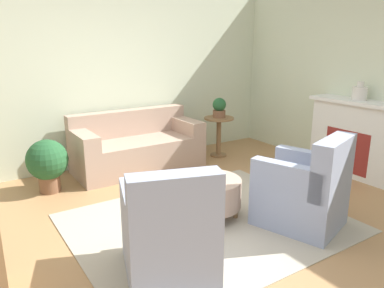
{
  "coord_description": "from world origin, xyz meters",
  "views": [
    {
      "loc": [
        -2.17,
        -3.0,
        1.92
      ],
      "look_at": [
        0.15,
        0.55,
        0.75
      ],
      "focal_mm": 35.0,
      "sensor_mm": 36.0,
      "label": 1
    }
  ],
  "objects_px": {
    "armchair_right": "(305,192)",
    "couch": "(137,148)",
    "ottoman_table": "(209,192)",
    "vase_mantel_near": "(360,93)",
    "side_table": "(219,130)",
    "armchair_left": "(169,235)",
    "potted_plant_on_side_table": "(219,108)",
    "potted_plant_floor": "(47,162)"
  },
  "relations": [
    {
      "from": "side_table",
      "to": "armchair_left",
      "type": "bearing_deg",
      "value": -133.77
    },
    {
      "from": "side_table",
      "to": "potted_plant_floor",
      "type": "height_order",
      "value": "potted_plant_floor"
    },
    {
      "from": "armchair_right",
      "to": "potted_plant_floor",
      "type": "distance_m",
      "value": 3.21
    },
    {
      "from": "couch",
      "to": "potted_plant_on_side_table",
      "type": "xyz_separation_m",
      "value": [
        1.45,
        -0.17,
        0.51
      ]
    },
    {
      "from": "side_table",
      "to": "potted_plant_floor",
      "type": "distance_m",
      "value": 2.82
    },
    {
      "from": "armchair_left",
      "to": "couch",
      "type": "bearing_deg",
      "value": 70.09
    },
    {
      "from": "couch",
      "to": "potted_plant_floor",
      "type": "distance_m",
      "value": 1.39
    },
    {
      "from": "armchair_right",
      "to": "ottoman_table",
      "type": "xyz_separation_m",
      "value": [
        -0.71,
        0.75,
        -0.1
      ]
    },
    {
      "from": "potted_plant_floor",
      "to": "ottoman_table",
      "type": "bearing_deg",
      "value": -52.23
    },
    {
      "from": "armchair_right",
      "to": "side_table",
      "type": "distance_m",
      "value": 2.64
    },
    {
      "from": "side_table",
      "to": "ottoman_table",
      "type": "bearing_deg",
      "value": -129.76
    },
    {
      "from": "armchair_right",
      "to": "potted_plant_floor",
      "type": "xyz_separation_m",
      "value": [
        -2.05,
        2.47,
        0.02
      ]
    },
    {
      "from": "ottoman_table",
      "to": "armchair_left",
      "type": "bearing_deg",
      "value": -141.53
    },
    {
      "from": "ottoman_table",
      "to": "potted_plant_on_side_table",
      "type": "distance_m",
      "value": 2.38
    },
    {
      "from": "vase_mantel_near",
      "to": "potted_plant_floor",
      "type": "distance_m",
      "value": 4.36
    },
    {
      "from": "side_table",
      "to": "vase_mantel_near",
      "type": "bearing_deg",
      "value": -59.19
    },
    {
      "from": "side_table",
      "to": "potted_plant_on_side_table",
      "type": "bearing_deg",
      "value": -26.57
    },
    {
      "from": "couch",
      "to": "potted_plant_on_side_table",
      "type": "bearing_deg",
      "value": -6.58
    },
    {
      "from": "side_table",
      "to": "potted_plant_on_side_table",
      "type": "relative_size",
      "value": 2.04
    },
    {
      "from": "armchair_right",
      "to": "armchair_left",
      "type": "bearing_deg",
      "value": 180.0
    },
    {
      "from": "armchair_right",
      "to": "couch",
      "type": "bearing_deg",
      "value": 104.06
    },
    {
      "from": "couch",
      "to": "side_table",
      "type": "bearing_deg",
      "value": -6.58
    },
    {
      "from": "potted_plant_on_side_table",
      "to": "couch",
      "type": "bearing_deg",
      "value": 173.42
    },
    {
      "from": "armchair_right",
      "to": "ottoman_table",
      "type": "distance_m",
      "value": 1.04
    },
    {
      "from": "armchair_left",
      "to": "armchair_right",
      "type": "relative_size",
      "value": 1.0
    },
    {
      "from": "armchair_left",
      "to": "ottoman_table",
      "type": "bearing_deg",
      "value": 38.47
    },
    {
      "from": "ottoman_table",
      "to": "side_table",
      "type": "height_order",
      "value": "side_table"
    },
    {
      "from": "ottoman_table",
      "to": "vase_mantel_near",
      "type": "bearing_deg",
      "value": -0.87
    },
    {
      "from": "armchair_right",
      "to": "potted_plant_on_side_table",
      "type": "xyz_separation_m",
      "value": [
        0.77,
        2.53,
        0.46
      ]
    },
    {
      "from": "couch",
      "to": "potted_plant_floor",
      "type": "xyz_separation_m",
      "value": [
        -1.37,
        -0.22,
        0.08
      ]
    },
    {
      "from": "armchair_right",
      "to": "side_table",
      "type": "bearing_deg",
      "value": 73.04
    },
    {
      "from": "ottoman_table",
      "to": "potted_plant_on_side_table",
      "type": "relative_size",
      "value": 2.18
    },
    {
      "from": "potted_plant_on_side_table",
      "to": "vase_mantel_near",
      "type": "bearing_deg",
      "value": -59.19
    },
    {
      "from": "couch",
      "to": "ottoman_table",
      "type": "xyz_separation_m",
      "value": [
        -0.04,
        -1.95,
        -0.05
      ]
    },
    {
      "from": "armchair_right",
      "to": "potted_plant_floor",
      "type": "relative_size",
      "value": 1.43
    },
    {
      "from": "armchair_left",
      "to": "armchair_right",
      "type": "xyz_separation_m",
      "value": [
        1.65,
        0.0,
        0.0
      ]
    },
    {
      "from": "armchair_left",
      "to": "side_table",
      "type": "bearing_deg",
      "value": 46.23
    },
    {
      "from": "armchair_left",
      "to": "potted_plant_on_side_table",
      "type": "xyz_separation_m",
      "value": [
        2.42,
        2.53,
        0.46
      ]
    },
    {
      "from": "couch",
      "to": "armchair_left",
      "type": "xyz_separation_m",
      "value": [
        -0.98,
        -2.69,
        0.06
      ]
    },
    {
      "from": "vase_mantel_near",
      "to": "potted_plant_on_side_table",
      "type": "xyz_separation_m",
      "value": [
        -1.09,
        1.82,
        -0.37
      ]
    },
    {
      "from": "potted_plant_on_side_table",
      "to": "potted_plant_floor",
      "type": "relative_size",
      "value": 0.47
    },
    {
      "from": "side_table",
      "to": "couch",
      "type": "bearing_deg",
      "value": 173.42
    }
  ]
}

